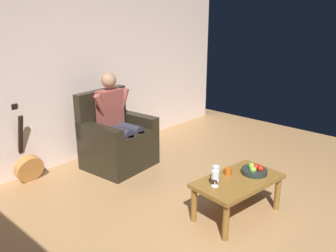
{
  "coord_description": "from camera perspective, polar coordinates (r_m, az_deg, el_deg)",
  "views": [
    {
      "loc": [
        2.46,
        1.22,
        2.0
      ],
      "look_at": [
        -0.3,
        -1.3,
        0.79
      ],
      "focal_mm": 37.66,
      "sensor_mm": 36.0,
      "label": 1
    }
  ],
  "objects": [
    {
      "name": "ground_plane",
      "position": [
        3.4,
        13.58,
        -18.66
      ],
      "size": [
        7.09,
        7.09,
        0.0
      ],
      "primitive_type": "plane",
      "color": "#A97D4E"
    },
    {
      "name": "wall_back",
      "position": [
        4.84,
        -16.91,
        9.82
      ],
      "size": [
        6.31,
        0.06,
        2.75
      ],
      "primitive_type": "cube",
      "color": "beige",
      "rests_on": "ground"
    },
    {
      "name": "armchair",
      "position": [
        4.78,
        -8.28,
        -2.44
      ],
      "size": [
        0.88,
        0.8,
        1.02
      ],
      "rotation": [
        0.0,
        0.0,
        0.09
      ],
      "color": "black",
      "rests_on": "ground"
    },
    {
      "name": "person_seated",
      "position": [
        4.65,
        -8.16,
        1.23
      ],
      "size": [
        0.61,
        0.61,
        1.26
      ],
      "rotation": [
        0.0,
        0.0,
        0.09
      ],
      "color": "#93453D",
      "rests_on": "ground"
    },
    {
      "name": "coffee_table",
      "position": [
        3.66,
        11.24,
        -9.31
      ],
      "size": [
        0.98,
        0.62,
        0.41
      ],
      "rotation": [
        0.0,
        0.0,
        -0.13
      ],
      "color": "brown",
      "rests_on": "ground"
    },
    {
      "name": "guitar",
      "position": [
        4.66,
        -21.66,
        -5.92
      ],
      "size": [
        0.34,
        0.32,
        0.97
      ],
      "color": "#BC7C3B",
      "rests_on": "ground"
    },
    {
      "name": "wine_glass_near",
      "position": [
        3.52,
        7.74,
        -7.17
      ],
      "size": [
        0.07,
        0.07,
        0.16
      ],
      "color": "silver",
      "rests_on": "coffee_table"
    },
    {
      "name": "wine_glass_far",
      "position": [
        3.41,
        7.65,
        -7.97
      ],
      "size": [
        0.08,
        0.08,
        0.16
      ],
      "color": "silver",
      "rests_on": "coffee_table"
    },
    {
      "name": "fruit_bowl",
      "position": [
        3.77,
        13.82,
        -6.98
      ],
      "size": [
        0.26,
        0.26,
        0.11
      ],
      "color": "#222C29",
      "rests_on": "coffee_table"
    },
    {
      "name": "candle_jar",
      "position": [
        3.69,
        9.69,
        -7.26
      ],
      "size": [
        0.07,
        0.07,
        0.07
      ],
      "primitive_type": "cylinder",
      "color": "#BC5515",
      "rests_on": "coffee_table"
    }
  ]
}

